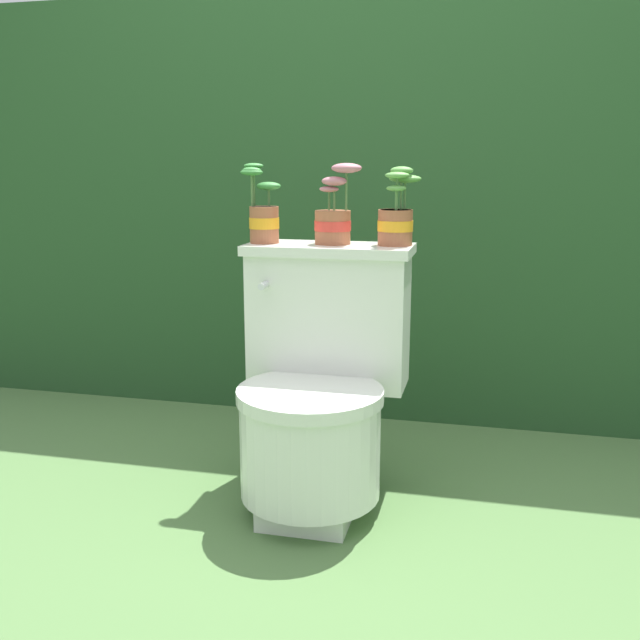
{
  "coord_description": "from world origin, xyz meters",
  "views": [
    {
      "loc": [
        0.48,
        -1.89,
        1.01
      ],
      "look_at": [
        0.01,
        0.11,
        0.56
      ],
      "focal_mm": 40.0,
      "sensor_mm": 36.0,
      "label": 1
    }
  ],
  "objects_px": {
    "potted_plant_left": "(263,215)",
    "potted_plant_middle": "(396,217)",
    "potted_plant_midleft": "(334,217)",
    "toilet": "(319,387)"
  },
  "relations": [
    {
      "from": "potted_plant_left",
      "to": "potted_plant_middle",
      "type": "height_order",
      "value": "potted_plant_left"
    },
    {
      "from": "potted_plant_left",
      "to": "potted_plant_midleft",
      "type": "distance_m",
      "value": 0.22
    },
    {
      "from": "toilet",
      "to": "potted_plant_midleft",
      "type": "distance_m",
      "value": 0.52
    },
    {
      "from": "potted_plant_midleft",
      "to": "toilet",
      "type": "bearing_deg",
      "value": -94.05
    },
    {
      "from": "potted_plant_midleft",
      "to": "potted_plant_left",
      "type": "bearing_deg",
      "value": -174.72
    },
    {
      "from": "potted_plant_middle",
      "to": "toilet",
      "type": "bearing_deg",
      "value": -141.09
    },
    {
      "from": "potted_plant_midleft",
      "to": "potted_plant_middle",
      "type": "distance_m",
      "value": 0.19
    },
    {
      "from": "potted_plant_left",
      "to": "potted_plant_middle",
      "type": "distance_m",
      "value": 0.41
    },
    {
      "from": "potted_plant_left",
      "to": "potted_plant_midleft",
      "type": "height_order",
      "value": "same"
    },
    {
      "from": "potted_plant_left",
      "to": "potted_plant_midleft",
      "type": "xyz_separation_m",
      "value": [
        0.22,
        0.02,
        -0.01
      ]
    }
  ]
}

